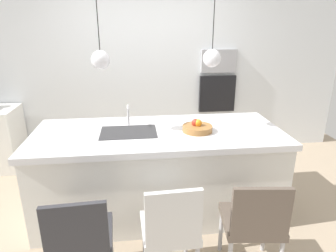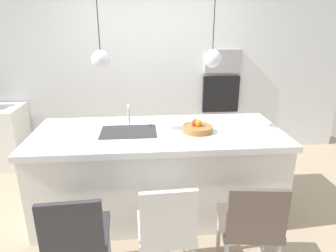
{
  "view_description": "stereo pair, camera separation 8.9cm",
  "coord_description": "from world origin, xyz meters",
  "views": [
    {
      "loc": [
        -0.23,
        -2.82,
        1.96
      ],
      "look_at": [
        0.1,
        0.0,
        0.97
      ],
      "focal_mm": 31.73,
      "sensor_mm": 36.0,
      "label": 1
    },
    {
      "loc": [
        -0.14,
        -2.83,
        1.96
      ],
      "look_at": [
        0.1,
        0.0,
        0.97
      ],
      "focal_mm": 31.73,
      "sensor_mm": 36.0,
      "label": 2
    }
  ],
  "objects": [
    {
      "name": "kitchen_island",
      "position": [
        0.0,
        0.0,
        0.46
      ],
      "size": [
        2.52,
        1.04,
        0.92
      ],
      "color": "white",
      "rests_on": "ground"
    },
    {
      "name": "pendant_light_left",
      "position": [
        -0.52,
        0.0,
        1.64
      ],
      "size": [
        0.17,
        0.17,
        0.77
      ],
      "color": "silver"
    },
    {
      "name": "microwave",
      "position": [
        1.05,
        1.58,
        1.42
      ],
      "size": [
        0.54,
        0.08,
        0.34
      ],
      "primitive_type": "cube",
      "color": "#9E9EA3",
      "rests_on": "back_wall"
    },
    {
      "name": "fruit_bowl",
      "position": [
        0.39,
        -0.05,
        0.96
      ],
      "size": [
        0.3,
        0.3,
        0.13
      ],
      "color": "#9E6B38",
      "rests_on": "kitchen_island"
    },
    {
      "name": "oven",
      "position": [
        1.05,
        1.58,
        0.92
      ],
      "size": [
        0.56,
        0.08,
        0.56
      ],
      "primitive_type": "cube",
      "color": "black",
      "rests_on": "back_wall"
    },
    {
      "name": "floor",
      "position": [
        0.0,
        0.0,
        0.0
      ],
      "size": [
        6.6,
        6.6,
        0.0
      ],
      "primitive_type": "plane",
      "color": "tan",
      "rests_on": "ground"
    },
    {
      "name": "faucet",
      "position": [
        -0.3,
        0.21,
        1.06
      ],
      "size": [
        0.02,
        0.17,
        0.22
      ],
      "color": "silver",
      "rests_on": "kitchen_island"
    },
    {
      "name": "chair_far",
      "position": [
        0.65,
        -0.98,
        0.5
      ],
      "size": [
        0.5,
        0.49,
        0.88
      ],
      "color": "brown",
      "rests_on": "ground"
    },
    {
      "name": "sink_basin",
      "position": [
        -0.3,
        0.0,
        0.91
      ],
      "size": [
        0.56,
        0.4,
        0.02
      ],
      "primitive_type": "cube",
      "color": "#2D2D30",
      "rests_on": "kitchen_island"
    },
    {
      "name": "chair_middle",
      "position": [
        0.0,
        -0.99,
        0.5
      ],
      "size": [
        0.44,
        0.45,
        0.9
      ],
      "color": "silver",
      "rests_on": "ground"
    },
    {
      "name": "back_wall",
      "position": [
        0.0,
        1.65,
        1.3
      ],
      "size": [
        6.0,
        0.1,
        2.6
      ],
      "primitive_type": "cube",
      "color": "white",
      "rests_on": "ground"
    },
    {
      "name": "chair_near",
      "position": [
        -0.66,
        -0.99,
        0.48
      ],
      "size": [
        0.48,
        0.5,
        0.86
      ],
      "color": "#333338",
      "rests_on": "ground"
    },
    {
      "name": "pendant_light_right",
      "position": [
        0.52,
        0.0,
        1.64
      ],
      "size": [
        0.17,
        0.17,
        0.77
      ],
      "color": "silver"
    }
  ]
}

